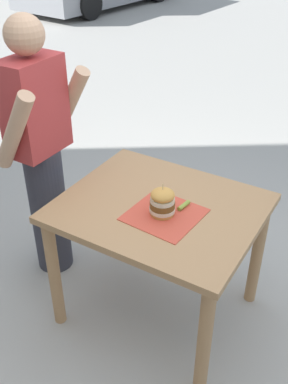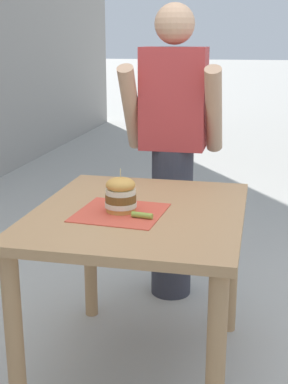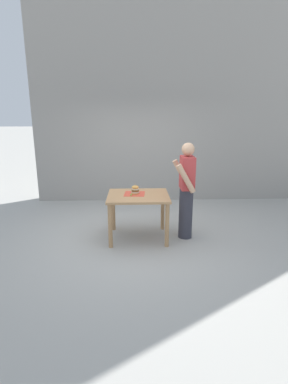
{
  "view_description": "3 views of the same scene",
  "coord_description": "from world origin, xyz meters",
  "px_view_note": "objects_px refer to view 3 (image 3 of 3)",
  "views": [
    {
      "loc": [
        -1.74,
        -0.95,
        2.16
      ],
      "look_at": [
        0.0,
        0.1,
        0.85
      ],
      "focal_mm": 42.0,
      "sensor_mm": 36.0,
      "label": 1
    },
    {
      "loc": [
        0.49,
        -2.13,
        1.5
      ],
      "look_at": [
        0.0,
        0.1,
        0.85
      ],
      "focal_mm": 50.0,
      "sensor_mm": 36.0,
      "label": 2
    },
    {
      "loc": [
        4.98,
        -0.07,
        2.2
      ],
      "look_at": [
        0.0,
        0.1,
        0.85
      ],
      "focal_mm": 28.0,
      "sensor_mm": 36.0,
      "label": 3
    }
  ],
  "objects_px": {
    "pickle_spear": "(131,195)",
    "diner_across_table": "(186,190)",
    "patio_table": "(138,202)",
    "sandwich": "(135,190)"
  },
  "relations": [
    {
      "from": "patio_table",
      "to": "pickle_spear",
      "type": "height_order",
      "value": "pickle_spear"
    },
    {
      "from": "patio_table",
      "to": "pickle_spear",
      "type": "bearing_deg",
      "value": -71.23
    },
    {
      "from": "patio_table",
      "to": "sandwich",
      "type": "bearing_deg",
      "value": -143.02
    },
    {
      "from": "pickle_spear",
      "to": "diner_across_table",
      "type": "relative_size",
      "value": 0.05
    },
    {
      "from": "patio_table",
      "to": "diner_across_table",
      "type": "distance_m",
      "value": 0.86
    },
    {
      "from": "sandwich",
      "to": "diner_across_table",
      "type": "relative_size",
      "value": 0.11
    },
    {
      "from": "pickle_spear",
      "to": "diner_across_table",
      "type": "distance_m",
      "value": 0.96
    },
    {
      "from": "patio_table",
      "to": "pickle_spear",
      "type": "xyz_separation_m",
      "value": [
        0.04,
        -0.12,
        0.15
      ]
    },
    {
      "from": "diner_across_table",
      "to": "patio_table",
      "type": "bearing_deg",
      "value": -90.49
    },
    {
      "from": "patio_table",
      "to": "sandwich",
      "type": "relative_size",
      "value": 5.72
    }
  ]
}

